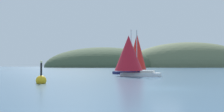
# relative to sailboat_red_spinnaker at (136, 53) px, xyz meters

# --- Properties ---
(ground_plane) EXTENTS (360.00, 360.00, 0.00)m
(ground_plane) POSITION_rel_sailboat_red_spinnaker_xyz_m (-3.93, -31.74, -4.36)
(ground_plane) COLOR #385670
(headland_right) EXTENTS (84.22, 44.00, 31.61)m
(headland_right) POSITION_rel_sailboat_red_spinnaker_xyz_m (56.07, 103.26, -4.36)
(headland_right) COLOR #5B6647
(headland_right) RESTS_ON ground_plane
(headland_center) EXTENTS (71.95, 44.00, 24.41)m
(headland_center) POSITION_rel_sailboat_red_spinnaker_xyz_m (1.07, 103.26, -4.36)
(headland_center) COLOR #425138
(headland_center) RESTS_ON ground_plane
(sailboat_red_spinnaker) EXTENTS (7.79, 5.26, 9.21)m
(sailboat_red_spinnaker) POSITION_rel_sailboat_red_spinnaker_xyz_m (0.00, 0.00, 0.00)
(sailboat_red_spinnaker) COLOR #191E4C
(sailboat_red_spinnaker) RESTS_ON ground_plane
(sailboat_crimson_sail) EXTENTS (8.29, 6.52, 7.67)m
(sailboat_crimson_sail) POSITION_rel_sailboat_red_spinnaker_xyz_m (-3.37, -10.66, -0.71)
(sailboat_crimson_sail) COLOR white
(sailboat_crimson_sail) RESTS_ON ground_plane
(channel_buoy) EXTENTS (1.10, 1.10, 2.64)m
(channel_buoy) POSITION_rel_sailboat_red_spinnaker_xyz_m (-15.32, -25.27, -3.99)
(channel_buoy) COLOR gold
(channel_buoy) RESTS_ON ground_plane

